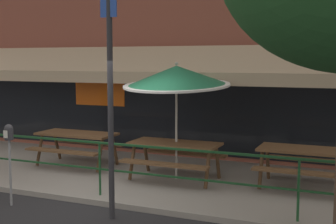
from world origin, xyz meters
The scene contains 10 objects.
ground_plane centered at (0.00, 0.00, 0.00)m, with size 120.00×120.00×0.00m, color #232326.
patio_deck centered at (0.00, 2.00, 0.05)m, with size 15.00×4.00×0.10m, color gray.
restaurant_building centered at (0.00, 4.22, 3.60)m, with size 15.00×1.60×7.25m.
patio_railing centered at (0.00, 0.30, 0.80)m, with size 13.84×0.04×0.97m.
picnic_table_left centered at (-1.71, 2.10, 0.71)m, with size 1.80×1.42×0.76m.
picnic_table_centre centered at (0.82, 1.82, 0.71)m, with size 1.80×1.42×0.76m.
picnic_table_right centered at (3.35, 2.20, 0.71)m, with size 1.80×1.42×0.76m.
patio_umbrella_centre centered at (0.82, 1.90, 2.18)m, with size 2.14×2.14×2.38m.
parking_meter_far centered at (-1.27, -0.56, 1.15)m, with size 0.15×0.16×1.42m.
street_sign_pole centered at (0.68, -0.45, 2.39)m, with size 0.28×0.09×4.66m.
Camera 1 is at (4.37, -6.71, 2.51)m, focal length 50.00 mm.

